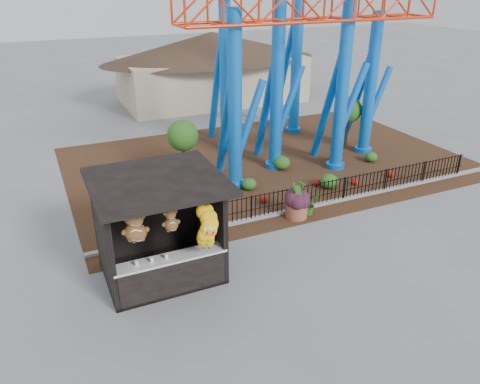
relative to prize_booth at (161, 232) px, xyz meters
name	(u,v)px	position (x,y,z in m)	size (l,w,h in m)	color
ground	(271,270)	(3.00, -0.91, -1.53)	(120.00, 120.00, 0.00)	slate
mulch_bed	(266,161)	(7.00, 7.09, -1.52)	(18.00, 12.00, 0.02)	#331E11
curb	(326,203)	(7.00, 2.09, -1.47)	(18.00, 0.18, 0.12)	gray
prize_booth	(161,232)	(0.00, 0.00, 0.00)	(3.50, 3.40, 3.12)	black
picket_fence	(347,189)	(7.90, 2.09, -1.03)	(12.20, 0.06, 1.00)	black
roller_coaster	(291,15)	(8.12, 7.32, 4.91)	(11.00, 6.37, 10.82)	blue
terracotta_planter	(297,210)	(5.41, 1.67, -1.22)	(0.78, 0.78, 0.61)	#9A4C38
planter_foliage	(297,194)	(5.41, 1.67, -0.60)	(0.70, 0.70, 0.64)	#331422
potted_plant	(308,204)	(5.94, 1.72, -1.13)	(0.72, 0.63, 0.80)	#2A5C1B
landscaping	(313,169)	(8.06, 4.75, -1.25)	(7.18, 3.36, 0.61)	#245218
pavilion	(212,56)	(9.00, 19.09, 1.53)	(15.00, 15.00, 4.80)	#BFAD8C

